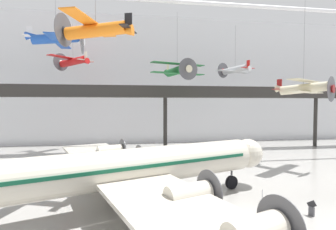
% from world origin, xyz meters
% --- Properties ---
extents(hangar_back_wall, '(140.00, 3.00, 27.05)m').
position_xyz_m(hangar_back_wall, '(0.00, 41.99, 13.53)').
color(hangar_back_wall, silver).
rests_on(hangar_back_wall, ground).
extents(mezzanine_walkway, '(110.00, 3.20, 11.54)m').
position_xyz_m(mezzanine_walkway, '(0.00, 30.31, 9.82)').
color(mezzanine_walkway, '#2D2B28').
rests_on(mezzanine_walkway, ground).
extents(ceiling_truss_beam, '(120.00, 0.60, 0.60)m').
position_xyz_m(ceiling_truss_beam, '(0.00, 21.11, 22.73)').
color(ceiling_truss_beam, silver).
extents(airliner_silver_main, '(29.67, 34.65, 9.04)m').
position_xyz_m(airliner_silver_main, '(-7.65, 4.82, 3.28)').
color(airliner_silver_main, beige).
rests_on(airliner_silver_main, ground).
extents(suspended_plane_cream_biplane, '(8.03, 7.36, 13.47)m').
position_xyz_m(suspended_plane_cream_biplane, '(15.87, 15.48, 10.44)').
color(suspended_plane_cream_biplane, beige).
extents(suspended_plane_blue_trainer, '(7.34, 8.97, 7.35)m').
position_xyz_m(suspended_plane_blue_trainer, '(-16.02, 21.14, 16.95)').
color(suspended_plane_blue_trainer, '#1E4CAD').
extents(suspended_plane_orange_highwing, '(7.11, 8.36, 8.72)m').
position_xyz_m(suspended_plane_orange_highwing, '(-9.56, 8.84, 14.99)').
color(suspended_plane_orange_highwing, orange).
extents(suspended_plane_red_highwing, '(7.43, 7.70, 7.94)m').
position_xyz_m(suspended_plane_red_highwing, '(-16.13, 32.78, 15.86)').
color(suspended_plane_red_highwing, red).
extents(suspended_plane_silver_racer, '(7.61, 6.70, 9.01)m').
position_xyz_m(suspended_plane_silver_racer, '(12.30, 29.09, 14.50)').
color(suspended_plane_silver_racer, silver).
extents(suspended_plane_green_biplane, '(8.67, 7.36, 10.47)m').
position_xyz_m(suspended_plane_green_biplane, '(0.76, 23.85, 13.53)').
color(suspended_plane_green_biplane, '#1E6B33').
extents(stanchion_barrier, '(0.36, 0.36, 1.08)m').
position_xyz_m(stanchion_barrier, '(4.57, 5.08, 0.33)').
color(stanchion_barrier, '#B2B5BA').
rests_on(stanchion_barrier, ground).
extents(info_sign_pedestal, '(0.32, 0.74, 1.24)m').
position_xyz_m(info_sign_pedestal, '(6.74, 1.83, 0.46)').
color(info_sign_pedestal, '#4C4C51').
rests_on(info_sign_pedestal, ground).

